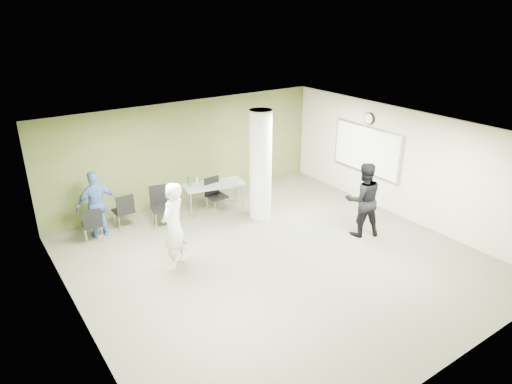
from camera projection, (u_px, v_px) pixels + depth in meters
floor at (276, 260)px, 9.88m from camera, size 8.00×8.00×0.00m
ceiling at (278, 134)px, 8.81m from camera, size 8.00×8.00×0.00m
wall_back at (188, 152)px, 12.39m from camera, size 8.00×2.80×0.02m
wall_left at (76, 258)px, 7.24m from camera, size 0.02×8.00×2.80m
wall_right_cream at (404, 164)px, 11.45m from camera, size 0.02×8.00×2.80m
column at (261, 165)px, 11.39m from camera, size 0.56×0.56×2.80m
whiteboard at (366, 150)px, 12.28m from camera, size 0.05×2.30×1.30m
wall_clock at (369, 118)px, 11.96m from camera, size 0.06×0.32×0.32m
folding_table at (213, 186)px, 12.01m from camera, size 1.69×1.00×1.00m
wastebasket at (170, 219)px, 11.45m from camera, size 0.24×0.24×0.28m
chair_back_left at (92, 222)px, 10.44m from camera, size 0.48×0.48×0.87m
chair_back_right at (124, 209)px, 11.06m from camera, size 0.46×0.46×0.91m
chair_table_left at (161, 203)px, 11.23m from camera, size 0.59×0.59×1.01m
chair_table_right at (215, 192)px, 12.00m from camera, size 0.50×0.50×0.93m
woman_white at (173, 226)px, 9.29m from camera, size 0.82×0.76×1.88m
man_black at (363, 200)px, 10.65m from camera, size 1.09×0.99×1.81m
man_blue at (97, 204)px, 10.60m from camera, size 0.97×0.44×1.63m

